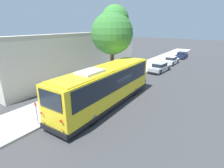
% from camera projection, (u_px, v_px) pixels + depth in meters
% --- Properties ---
extents(ground_plane, '(160.00, 160.00, 0.00)m').
position_uv_depth(ground_plane, '(115.00, 101.00, 15.96)').
color(ground_plane, '#3D3D3F').
extents(sidewalk_slab, '(80.00, 3.72, 0.15)m').
position_uv_depth(sidewalk_slab, '(86.00, 92.00, 17.90)').
color(sidewalk_slab, beige).
rests_on(sidewalk_slab, ground).
extents(curb_strip, '(80.00, 0.14, 0.15)m').
position_uv_depth(curb_strip, '(100.00, 96.00, 16.85)').
color(curb_strip, '#AAA69D').
rests_on(curb_strip, ground).
extents(shuttle_bus, '(11.52, 2.97, 3.49)m').
position_uv_depth(shuttle_bus, '(106.00, 84.00, 14.69)').
color(shuttle_bus, yellow).
rests_on(shuttle_bus, ground).
extents(parked_sedan_silver, '(4.78, 2.04, 1.32)m').
position_uv_depth(parked_sedan_silver, '(160.00, 68.00, 25.83)').
color(parked_sedan_silver, '#A8AAAF').
rests_on(parked_sedan_silver, ground).
extents(parked_sedan_white, '(4.44, 1.73, 1.33)m').
position_uv_depth(parked_sedan_white, '(171.00, 61.00, 30.84)').
color(parked_sedan_white, silver).
rests_on(parked_sedan_white, ground).
extents(parked_sedan_navy, '(4.40, 1.89, 1.26)m').
position_uv_depth(parked_sedan_navy, '(182.00, 55.00, 36.38)').
color(parked_sedan_navy, '#19234C').
rests_on(parked_sedan_navy, ground).
extents(street_tree, '(4.41, 4.41, 8.48)m').
position_uv_depth(street_tree, '(113.00, 30.00, 18.31)').
color(street_tree, brown).
rests_on(street_tree, sidewalk_slab).
extents(sign_post_near, '(0.06, 0.22, 1.61)m').
position_uv_depth(sign_post_near, '(37.00, 113.00, 11.75)').
color(sign_post_near, gray).
rests_on(sign_post_near, sidewalk_slab).
extents(sign_post_far, '(0.06, 0.22, 1.31)m').
position_uv_depth(sign_post_far, '(56.00, 107.00, 13.05)').
color(sign_post_far, gray).
rests_on(sign_post_far, sidewalk_slab).
extents(fire_hydrant, '(0.22, 0.22, 0.81)m').
position_uv_depth(fire_hydrant, '(126.00, 77.00, 21.41)').
color(fire_hydrant, gold).
rests_on(fire_hydrant, sidewalk_slab).
extents(building_backdrop, '(22.12, 7.91, 5.71)m').
position_uv_depth(building_backdrop, '(70.00, 54.00, 24.77)').
color(building_backdrop, beige).
rests_on(building_backdrop, ground).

